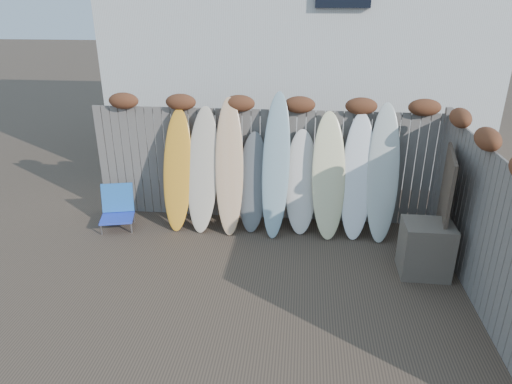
# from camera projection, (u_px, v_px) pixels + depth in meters

# --- Properties ---
(ground) EXTENTS (80.00, 80.00, 0.00)m
(ground) POSITION_uv_depth(u_px,v_px,m) (247.00, 294.00, 6.22)
(ground) COLOR #493A2D
(back_fence) EXTENTS (6.05, 0.28, 2.24)m
(back_fence) POSITION_uv_depth(u_px,v_px,m) (267.00, 156.00, 7.94)
(back_fence) COLOR slate
(back_fence) RESTS_ON ground
(right_fence) EXTENTS (0.28, 4.40, 2.24)m
(right_fence) POSITION_uv_depth(u_px,v_px,m) (485.00, 221.00, 5.71)
(right_fence) COLOR slate
(right_fence) RESTS_ON ground
(house) EXTENTS (8.50, 5.50, 6.33)m
(house) POSITION_uv_depth(u_px,v_px,m) (300.00, 22.00, 10.87)
(house) COLOR silver
(house) RESTS_ON ground
(beach_chair) EXTENTS (0.67, 0.69, 0.72)m
(beach_chair) POSITION_uv_depth(u_px,v_px,m) (117.00, 208.00, 7.97)
(beach_chair) COLOR blue
(beach_chair) RESTS_ON ground
(wooden_crate) EXTENTS (0.69, 0.58, 0.80)m
(wooden_crate) POSITION_uv_depth(u_px,v_px,m) (426.00, 249.00, 6.54)
(wooden_crate) COLOR #716555
(wooden_crate) RESTS_ON ground
(lattice_panel) EXTENTS (0.27, 1.13, 1.71)m
(lattice_panel) POSITION_uv_depth(u_px,v_px,m) (443.00, 209.00, 6.71)
(lattice_panel) COLOR #493B2C
(lattice_panel) RESTS_ON ground
(surfboard_0) EXTENTS (0.51, 0.73, 2.02)m
(surfboard_0) POSITION_uv_depth(u_px,v_px,m) (178.00, 170.00, 7.77)
(surfboard_0) COLOR #FFA325
(surfboard_0) RESTS_ON ground
(surfboard_1) EXTENTS (0.59, 0.77, 2.07)m
(surfboard_1) POSITION_uv_depth(u_px,v_px,m) (203.00, 170.00, 7.71)
(surfboard_1) COLOR beige
(surfboard_1) RESTS_ON ground
(surfboard_2) EXTENTS (0.55, 0.83, 2.23)m
(surfboard_2) POSITION_uv_depth(u_px,v_px,m) (229.00, 167.00, 7.62)
(surfboard_2) COLOR #EBBD8A
(surfboard_2) RESTS_ON ground
(surfboard_3) EXTENTS (0.53, 0.62, 1.66)m
(surfboard_3) POSITION_uv_depth(u_px,v_px,m) (253.00, 182.00, 7.74)
(surfboard_3) COLOR slate
(surfboard_3) RESTS_ON ground
(surfboard_4) EXTENTS (0.50, 0.84, 2.33)m
(surfboard_4) POSITION_uv_depth(u_px,v_px,m) (276.00, 166.00, 7.51)
(surfboard_4) COLOR #93B0B9
(surfboard_4) RESTS_ON ground
(surfboard_5) EXTENTS (0.57, 0.64, 1.72)m
(surfboard_5) POSITION_uv_depth(u_px,v_px,m) (301.00, 182.00, 7.68)
(surfboard_5) COLOR white
(surfboard_5) RESTS_ON ground
(surfboard_6) EXTENTS (0.62, 0.77, 2.04)m
(surfboard_6) POSITION_uv_depth(u_px,v_px,m) (329.00, 176.00, 7.49)
(surfboard_6) COLOR #FAEFB0
(surfboard_6) RESTS_ON ground
(surfboard_7) EXTENTS (0.57, 0.76, 2.03)m
(surfboard_7) POSITION_uv_depth(u_px,v_px,m) (357.00, 177.00, 7.48)
(surfboard_7) COLOR white
(surfboard_7) RESTS_ON ground
(surfboard_8) EXTENTS (0.53, 0.79, 2.19)m
(surfboard_8) POSITION_uv_depth(u_px,v_px,m) (383.00, 173.00, 7.39)
(surfboard_8) COLOR silver
(surfboard_8) RESTS_ON ground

